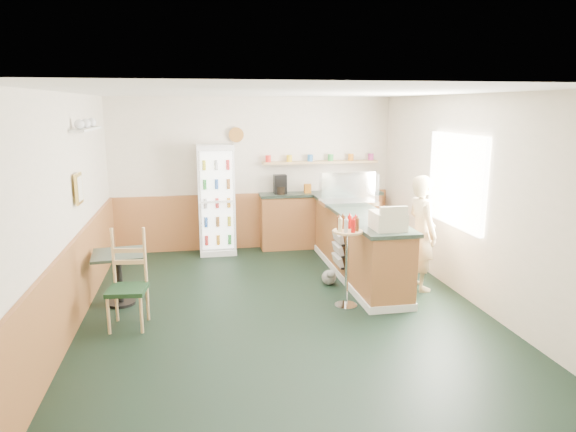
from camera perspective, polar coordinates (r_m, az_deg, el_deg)
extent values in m
plane|color=black|center=(6.69, -0.67, -10.23)|extent=(6.00, 6.00, 0.00)
cube|color=beige|center=(9.24, -3.86, 4.70)|extent=(5.00, 0.02, 2.70)
cube|color=beige|center=(6.38, -23.50, 0.32)|extent=(0.02, 6.00, 2.70)
cube|color=beige|center=(7.16, 19.54, 1.82)|extent=(0.02, 6.00, 2.70)
cube|color=white|center=(6.19, -0.73, 13.66)|extent=(5.00, 6.00, 0.02)
cube|color=#A86036|center=(9.35, -3.76, -0.50)|extent=(4.98, 0.05, 1.00)
cube|color=#A86036|center=(6.59, -22.53, -6.92)|extent=(0.05, 5.98, 1.00)
cube|color=white|center=(7.36, 18.16, 3.77)|extent=(0.06, 1.45, 1.25)
cube|color=gold|center=(6.82, -22.23, 2.84)|extent=(0.03, 0.32, 0.38)
cube|color=white|center=(7.23, -21.50, 8.97)|extent=(0.18, 1.20, 0.03)
cylinder|color=#9D6327|center=(9.08, -5.78, 8.97)|extent=(0.26, 0.04, 0.26)
cube|color=#A86036|center=(7.84, 7.76, -3.28)|extent=(0.60, 2.95, 0.95)
cube|color=white|center=(7.96, 7.67, -6.23)|extent=(0.64, 2.97, 0.10)
cube|color=#2A3A30|center=(7.72, 7.87, 0.37)|extent=(0.68, 3.01, 0.05)
cube|color=#A86036|center=(9.41, 3.64, -0.58)|extent=(2.20, 0.38, 0.95)
cube|color=#2A3A30|center=(9.31, 3.69, 2.48)|extent=(2.24, 0.42, 0.05)
cube|color=tan|center=(9.31, 3.61, 5.99)|extent=(2.10, 0.22, 0.04)
cube|color=black|center=(9.12, -0.88, 3.55)|extent=(0.22, 0.18, 0.34)
cylinder|color=#B2664C|center=(9.11, -2.22, 6.38)|extent=(0.10, 0.10, 0.12)
cylinder|color=#B2664C|center=(9.18, 0.14, 6.43)|extent=(0.10, 0.10, 0.12)
cylinder|color=#B2664C|center=(9.25, 2.47, 6.47)|extent=(0.10, 0.10, 0.12)
cylinder|color=#B2664C|center=(9.34, 4.76, 6.49)|extent=(0.10, 0.10, 0.12)
cylinder|color=#B2664C|center=(9.45, 7.00, 6.51)|extent=(0.10, 0.10, 0.12)
cylinder|color=#B2664C|center=(9.57, 9.18, 6.51)|extent=(0.10, 0.10, 0.12)
cube|color=white|center=(9.03, -7.97, 1.86)|extent=(0.63, 0.44, 1.90)
cube|color=white|center=(8.80, -7.90, 1.66)|extent=(0.53, 0.02, 1.68)
cube|color=silver|center=(8.73, -7.88, 1.58)|extent=(0.57, 0.02, 1.74)
cube|color=silver|center=(8.22, 6.69, 1.52)|extent=(0.88, 0.46, 0.06)
cube|color=silver|center=(8.18, 6.73, 3.24)|extent=(0.86, 0.44, 0.44)
cube|color=beige|center=(6.62, 11.04, -0.50)|extent=(0.40, 0.42, 0.23)
imported|color=tan|center=(7.40, 14.64, -1.83)|extent=(0.43, 0.57, 1.62)
cylinder|color=silver|center=(6.80, 6.45, -9.84)|extent=(0.29, 0.29, 0.02)
cylinder|color=silver|center=(6.63, 6.55, -5.87)|extent=(0.04, 0.04, 0.99)
cylinder|color=tan|center=(6.49, 6.65, -1.72)|extent=(0.38, 0.38, 0.03)
cylinder|color=red|center=(6.54, 7.51, -0.78)|extent=(0.05, 0.05, 0.17)
cylinder|color=red|center=(6.58, 6.86, -0.67)|extent=(0.05, 0.05, 0.17)
cylinder|color=red|center=(6.56, 6.11, -0.68)|extent=(0.05, 0.05, 0.17)
cylinder|color=red|center=(6.49, 5.67, -0.82)|extent=(0.05, 0.05, 0.17)
cylinder|color=red|center=(6.41, 5.82, -1.00)|extent=(0.05, 0.05, 0.17)
cylinder|color=red|center=(6.36, 6.48, -1.11)|extent=(0.05, 0.05, 0.17)
cylinder|color=red|center=(6.38, 7.26, -1.09)|extent=(0.05, 0.05, 0.17)
cylinder|color=red|center=(6.45, 7.68, -0.95)|extent=(0.05, 0.05, 0.17)
cube|color=black|center=(7.65, 5.68, -5.38)|extent=(0.05, 0.42, 0.03)
cube|color=beige|center=(7.62, 5.54, -4.88)|extent=(0.09, 0.38, 0.15)
cube|color=black|center=(7.60, 5.70, -4.13)|extent=(0.05, 0.42, 0.03)
cube|color=beige|center=(7.58, 5.57, -3.63)|extent=(0.09, 0.38, 0.15)
cube|color=black|center=(7.55, 5.73, -2.87)|extent=(0.05, 0.42, 0.03)
cube|color=beige|center=(7.53, 5.60, -2.36)|extent=(0.09, 0.38, 0.15)
cylinder|color=black|center=(7.16, -18.02, -9.15)|extent=(0.36, 0.36, 0.04)
cylinder|color=black|center=(7.06, -18.20, -6.68)|extent=(0.07, 0.07, 0.63)
cube|color=#2A3A30|center=(6.96, -18.38, -4.06)|extent=(0.70, 0.70, 0.04)
cube|color=black|center=(6.29, -17.42, -7.83)|extent=(0.47, 0.47, 0.05)
cylinder|color=tan|center=(6.23, -19.19, -10.46)|extent=(0.04, 0.04, 0.45)
cylinder|color=tan|center=(6.18, -15.77, -10.41)|extent=(0.04, 0.04, 0.45)
cylinder|color=tan|center=(6.56, -18.71, -9.25)|extent=(0.04, 0.04, 0.45)
cylinder|color=tan|center=(6.52, -15.48, -9.19)|extent=(0.04, 0.04, 0.45)
cube|color=tan|center=(6.37, -17.42, -4.30)|extent=(0.39, 0.08, 0.69)
sphere|color=gray|center=(7.52, 4.57, -6.82)|extent=(0.21, 0.21, 0.21)
sphere|color=gray|center=(7.40, 4.79, -6.45)|extent=(0.13, 0.13, 0.13)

